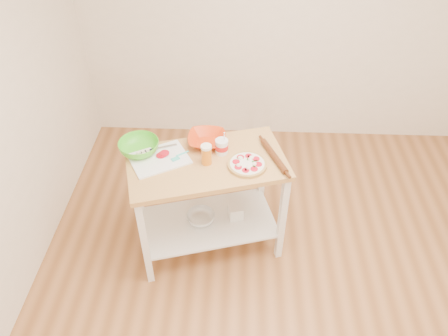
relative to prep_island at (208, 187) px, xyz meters
name	(u,v)px	position (x,y,z in m)	size (l,w,h in m)	color
room_shell	(315,175)	(0.65, -0.63, 0.70)	(4.04, 4.54, 2.74)	#A76C3D
prep_island	(208,187)	(0.00, 0.00, 0.00)	(1.26, 0.90, 0.90)	tan
pizza	(247,164)	(0.29, -0.04, 0.27)	(0.28, 0.28, 0.04)	tan
cutting_board	(159,158)	(-0.35, 0.01, 0.26)	(0.50, 0.46, 0.04)	white
spatula	(179,156)	(-0.20, 0.03, 0.27)	(0.12, 0.13, 0.01)	#3CCCBB
knife	(154,149)	(-0.39, 0.10, 0.27)	(0.25, 0.13, 0.01)	silver
orange_bowl	(207,140)	(-0.01, 0.21, 0.29)	(0.29, 0.29, 0.07)	red
green_bowl	(139,147)	(-0.50, 0.08, 0.30)	(0.30, 0.30, 0.09)	#4ECB29
beer_pint	(206,154)	(0.00, -0.02, 0.33)	(0.08, 0.08, 0.15)	orange
yogurt_tub	(222,146)	(0.10, 0.10, 0.31)	(0.10, 0.10, 0.20)	white
rolling_pin	(274,156)	(0.49, 0.05, 0.27)	(0.04, 0.04, 0.38)	#5D2F15
shelf_glass_bowl	(201,218)	(-0.06, 0.00, -0.35)	(0.23, 0.23, 0.07)	silver
shelf_bin	(235,212)	(0.22, 0.06, -0.33)	(0.11, 0.11, 0.11)	white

